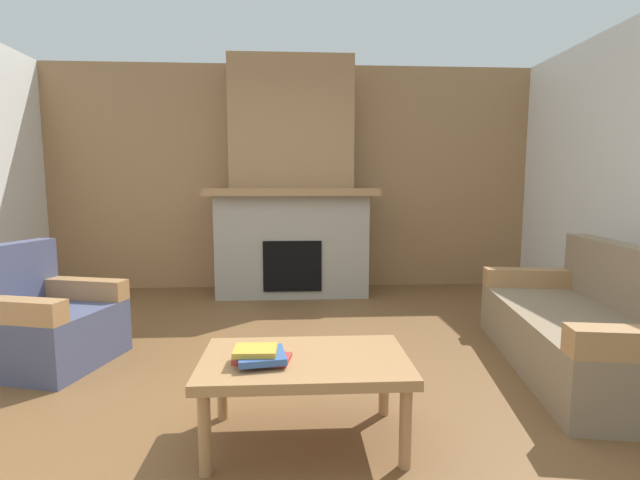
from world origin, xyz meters
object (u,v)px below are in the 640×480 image
(coffee_table, at_px, (305,368))
(armchair, at_px, (44,323))
(couch, at_px, (587,330))
(fireplace, at_px, (292,194))

(coffee_table, bearing_deg, armchair, 149.06)
(armchair, xyz_separation_m, coffee_table, (1.82, -1.09, 0.08))
(couch, relative_size, coffee_table, 1.91)
(armchair, bearing_deg, coffee_table, -30.94)
(couch, relative_size, armchair, 2.07)
(fireplace, height_order, armchair, fireplace)
(fireplace, distance_m, coffee_table, 3.28)
(couch, xyz_separation_m, armchair, (-3.75, 0.33, 0.01))
(coffee_table, bearing_deg, couch, 21.37)
(fireplace, relative_size, coffee_table, 2.70)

